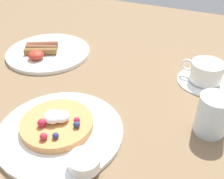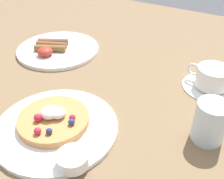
{
  "view_description": "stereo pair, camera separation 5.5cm",
  "coord_description": "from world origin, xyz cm",
  "px_view_note": "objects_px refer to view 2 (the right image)",
  "views": [
    {
      "loc": [
        25.52,
        -47.03,
        40.98
      ],
      "look_at": [
        3.96,
        0.21,
        4.0
      ],
      "focal_mm": 42.77,
      "sensor_mm": 36.0,
      "label": 1
    },
    {
      "loc": [
        30.4,
        -44.48,
        40.98
      ],
      "look_at": [
        3.96,
        0.21,
        4.0
      ],
      "focal_mm": 42.77,
      "sensor_mm": 36.0,
      "label": 2
    }
  ],
  "objects_px": {
    "coffee_cup": "(212,77)",
    "pancake_plate": "(56,127)",
    "breakfast_plate": "(58,49)",
    "coffee_saucer": "(210,87)",
    "water_glass": "(210,123)",
    "syrup_ramekin": "(73,159)"
  },
  "relations": [
    {
      "from": "coffee_cup",
      "to": "pancake_plate",
      "type": "bearing_deg",
      "value": -126.84
    },
    {
      "from": "pancake_plate",
      "to": "breakfast_plate",
      "type": "bearing_deg",
      "value": 129.32
    },
    {
      "from": "coffee_cup",
      "to": "water_glass",
      "type": "height_order",
      "value": "water_glass"
    },
    {
      "from": "breakfast_plate",
      "to": "coffee_saucer",
      "type": "height_order",
      "value": "breakfast_plate"
    },
    {
      "from": "syrup_ramekin",
      "to": "breakfast_plate",
      "type": "relative_size",
      "value": 0.22
    },
    {
      "from": "pancake_plate",
      "to": "water_glass",
      "type": "bearing_deg",
      "value": 25.41
    },
    {
      "from": "pancake_plate",
      "to": "coffee_cup",
      "type": "height_order",
      "value": "coffee_cup"
    },
    {
      "from": "coffee_cup",
      "to": "water_glass",
      "type": "distance_m",
      "value": 0.2
    },
    {
      "from": "coffee_saucer",
      "to": "water_glass",
      "type": "height_order",
      "value": "water_glass"
    },
    {
      "from": "syrup_ramekin",
      "to": "coffee_saucer",
      "type": "bearing_deg",
      "value": 68.65
    },
    {
      "from": "syrup_ramekin",
      "to": "coffee_cup",
      "type": "xyz_separation_m",
      "value": [
        0.15,
        0.4,
        0.01
      ]
    },
    {
      "from": "coffee_saucer",
      "to": "coffee_cup",
      "type": "distance_m",
      "value": 0.03
    },
    {
      "from": "syrup_ramekin",
      "to": "breakfast_plate",
      "type": "distance_m",
      "value": 0.49
    },
    {
      "from": "pancake_plate",
      "to": "coffee_saucer",
      "type": "bearing_deg",
      "value": 52.99
    },
    {
      "from": "coffee_cup",
      "to": "coffee_saucer",
      "type": "bearing_deg",
      "value": -8.22
    },
    {
      "from": "syrup_ramekin",
      "to": "coffee_cup",
      "type": "relative_size",
      "value": 0.52
    },
    {
      "from": "coffee_saucer",
      "to": "coffee_cup",
      "type": "xyz_separation_m",
      "value": [
        -0.0,
        0.0,
        0.03
      ]
    },
    {
      "from": "pancake_plate",
      "to": "coffee_cup",
      "type": "distance_m",
      "value": 0.42
    },
    {
      "from": "pancake_plate",
      "to": "water_glass",
      "type": "height_order",
      "value": "water_glass"
    },
    {
      "from": "syrup_ramekin",
      "to": "coffee_saucer",
      "type": "distance_m",
      "value": 0.42
    },
    {
      "from": "coffee_cup",
      "to": "water_glass",
      "type": "xyz_separation_m",
      "value": [
        0.04,
        -0.2,
        0.01
      ]
    },
    {
      "from": "syrup_ramekin",
      "to": "coffee_saucer",
      "type": "height_order",
      "value": "syrup_ramekin"
    }
  ]
}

